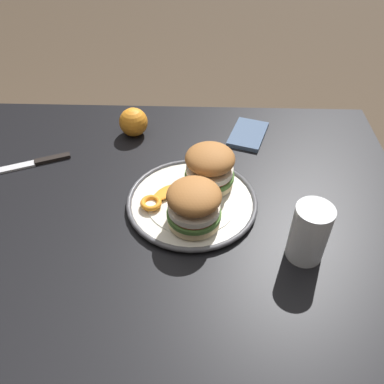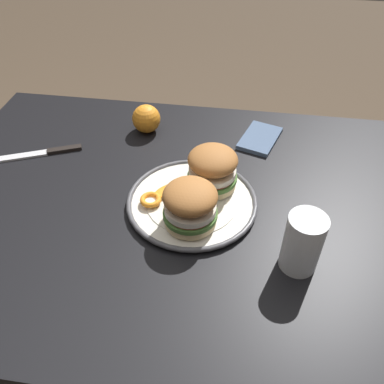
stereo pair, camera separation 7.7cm
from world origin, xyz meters
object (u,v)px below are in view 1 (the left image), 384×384
(sandwich_half_right, at_px, (194,204))
(whole_orange, at_px, (133,122))
(sandwich_half_left, at_px, (210,167))
(drinking_glass, at_px, (308,236))
(dining_table, at_px, (165,234))
(table_knife, at_px, (33,163))
(dinner_plate, at_px, (192,202))

(sandwich_half_right, relative_size, whole_orange, 1.47)
(sandwich_half_left, distance_m, drinking_glass, 0.27)
(dining_table, relative_size, table_knife, 5.49)
(sandwich_half_right, relative_size, drinking_glass, 0.91)
(dining_table, height_order, dinner_plate, dinner_plate)
(sandwich_half_right, bearing_deg, drinking_glass, 163.30)
(dinner_plate, xyz_separation_m, table_knife, (0.41, -0.14, -0.01))
(sandwich_half_right, xyz_separation_m, drinking_glass, (-0.23, 0.07, -0.01))
(table_knife, bearing_deg, sandwich_half_left, 170.08)
(sandwich_half_right, xyz_separation_m, whole_orange, (0.18, -0.35, -0.03))
(dining_table, height_order, table_knife, table_knife)
(sandwich_half_left, height_order, drinking_glass, drinking_glass)
(dinner_plate, height_order, sandwich_half_left, sandwich_half_left)
(dining_table, height_order, drinking_glass, drinking_glass)
(sandwich_half_left, bearing_deg, dining_table, 27.86)
(dining_table, relative_size, sandwich_half_left, 8.30)
(dining_table, height_order, sandwich_half_right, sandwich_half_right)
(sandwich_half_left, bearing_deg, sandwich_half_right, 75.40)
(whole_orange, bearing_deg, dinner_plate, 121.32)
(dinner_plate, xyz_separation_m, whole_orange, (0.17, -0.28, 0.03))
(sandwich_half_left, relative_size, sandwich_half_right, 1.19)
(sandwich_half_right, distance_m, drinking_glass, 0.24)
(sandwich_half_right, distance_m, table_knife, 0.47)
(dining_table, relative_size, drinking_glass, 8.98)
(drinking_glass, xyz_separation_m, whole_orange, (0.40, -0.42, -0.02))
(whole_orange, height_order, table_knife, whole_orange)
(dinner_plate, height_order, table_knife, dinner_plate)
(table_knife, bearing_deg, sandwich_half_right, 154.09)
(dining_table, height_order, whole_orange, whole_orange)
(dinner_plate, bearing_deg, drinking_glass, 149.60)
(drinking_glass, bearing_deg, sandwich_half_left, -44.96)
(drinking_glass, bearing_deg, table_knife, -22.83)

